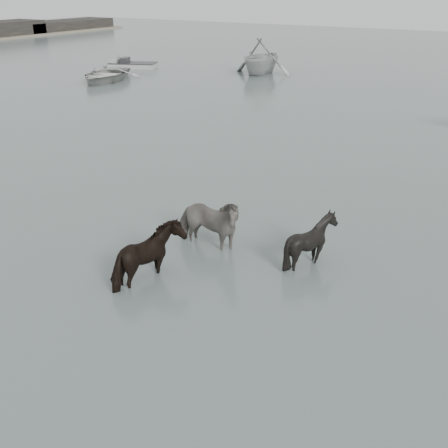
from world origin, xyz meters
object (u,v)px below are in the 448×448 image
at_px(pony_dark, 150,249).
at_px(rowboat_lead, 105,73).
at_px(pony_pinto, 208,217).
at_px(pony_black, 311,236).

height_order(pony_dark, rowboat_lead, pony_dark).
xyz_separation_m(pony_pinto, pony_black, (2.51, 0.52, -0.12)).
height_order(pony_pinto, pony_dark, pony_pinto).
xyz_separation_m(pony_dark, pony_black, (2.69, 2.58, -0.06)).
height_order(pony_pinto, pony_black, pony_pinto).
relative_size(pony_black, rowboat_lead, 0.28).
xyz_separation_m(pony_pinto, pony_dark, (-0.18, -2.06, -0.06)).
bearing_deg(pony_dark, pony_black, -63.83).
height_order(pony_black, rowboat_lead, pony_black).
bearing_deg(rowboat_lead, pony_black, -55.50).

